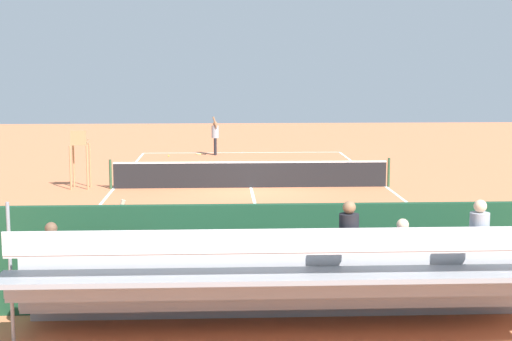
{
  "coord_description": "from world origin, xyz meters",
  "views": [
    {
      "loc": [
        1.12,
        27.57,
        4.54
      ],
      "look_at": [
        0.0,
        4.0,
        1.2
      ],
      "focal_mm": 53.52,
      "sensor_mm": 36.0,
      "label": 1
    }
  ],
  "objects_px": {
    "line_judge": "(122,248)",
    "equipment_bag": "(303,291)",
    "tennis_player": "(215,135)",
    "tennis_ball_near": "(169,156)",
    "tennis_racket": "(199,154)",
    "courtside_bench": "(382,269)",
    "umpire_chair": "(80,153)",
    "bleacher_stand": "(293,281)",
    "tennis_net": "(251,174)"
  },
  "relations": [
    {
      "from": "tennis_net",
      "to": "tennis_ball_near",
      "type": "distance_m",
      "value": 10.2
    },
    {
      "from": "courtside_bench",
      "to": "tennis_racket",
      "type": "distance_m",
      "value": 24.06
    },
    {
      "from": "tennis_net",
      "to": "tennis_ball_near",
      "type": "relative_size",
      "value": 156.06
    },
    {
      "from": "tennis_racket",
      "to": "equipment_bag",
      "type": "bearing_deg",
      "value": 96.26
    },
    {
      "from": "umpire_chair",
      "to": "line_judge",
      "type": "bearing_deg",
      "value": 103.49
    },
    {
      "from": "equipment_bag",
      "to": "tennis_racket",
      "type": "relative_size",
      "value": 1.56
    },
    {
      "from": "equipment_bag",
      "to": "tennis_racket",
      "type": "xyz_separation_m",
      "value": [
        2.61,
        -23.81,
        -0.16
      ]
    },
    {
      "from": "bleacher_stand",
      "to": "courtside_bench",
      "type": "distance_m",
      "value": 2.87
    },
    {
      "from": "line_judge",
      "to": "umpire_chair",
      "type": "bearing_deg",
      "value": -76.51
    },
    {
      "from": "umpire_chair",
      "to": "line_judge",
      "type": "height_order",
      "value": "umpire_chair"
    },
    {
      "from": "tennis_player",
      "to": "line_judge",
      "type": "relative_size",
      "value": 1.0
    },
    {
      "from": "bleacher_stand",
      "to": "line_judge",
      "type": "distance_m",
      "value": 3.76
    },
    {
      "from": "umpire_chair",
      "to": "tennis_racket",
      "type": "distance_m",
      "value": 11.15
    },
    {
      "from": "tennis_racket",
      "to": "tennis_ball_near",
      "type": "xyz_separation_m",
      "value": [
        1.47,
        0.89,
        0.02
      ]
    },
    {
      "from": "courtside_bench",
      "to": "tennis_racket",
      "type": "xyz_separation_m",
      "value": [
        4.18,
        -23.68,
        -0.54
      ]
    },
    {
      "from": "umpire_chair",
      "to": "tennis_player",
      "type": "xyz_separation_m",
      "value": [
        -4.84,
        -10.0,
        -0.3
      ]
    },
    {
      "from": "equipment_bag",
      "to": "tennis_ball_near",
      "type": "height_order",
      "value": "equipment_bag"
    },
    {
      "from": "tennis_racket",
      "to": "line_judge",
      "type": "xyz_separation_m",
      "value": [
        0.86,
        23.6,
        1.0
      ]
    },
    {
      "from": "tennis_net",
      "to": "tennis_player",
      "type": "relative_size",
      "value": 5.35
    },
    {
      "from": "bleacher_stand",
      "to": "tennis_racket",
      "type": "xyz_separation_m",
      "value": [
        2.23,
        -25.75,
        -0.93
      ]
    },
    {
      "from": "tennis_ball_near",
      "to": "line_judge",
      "type": "height_order",
      "value": "line_judge"
    },
    {
      "from": "tennis_ball_near",
      "to": "line_judge",
      "type": "xyz_separation_m",
      "value": [
        -0.62,
        22.71,
        0.98
      ]
    },
    {
      "from": "tennis_ball_near",
      "to": "line_judge",
      "type": "bearing_deg",
      "value": 91.56
    },
    {
      "from": "bleacher_stand",
      "to": "umpire_chair",
      "type": "bearing_deg",
      "value": -67.9
    },
    {
      "from": "equipment_bag",
      "to": "tennis_ball_near",
      "type": "distance_m",
      "value": 23.28
    },
    {
      "from": "tennis_net",
      "to": "tennis_player",
      "type": "xyz_separation_m",
      "value": [
        1.36,
        -10.1,
        0.51
      ]
    },
    {
      "from": "tennis_racket",
      "to": "courtside_bench",
      "type": "bearing_deg",
      "value": 100.01
    },
    {
      "from": "tennis_net",
      "to": "courtside_bench",
      "type": "distance_m",
      "value": 13.43
    },
    {
      "from": "courtside_bench",
      "to": "tennis_ball_near",
      "type": "xyz_separation_m",
      "value": [
        5.65,
        -22.79,
        -0.53
      ]
    },
    {
      "from": "bleacher_stand",
      "to": "umpire_chair",
      "type": "height_order",
      "value": "bleacher_stand"
    },
    {
      "from": "umpire_chair",
      "to": "courtside_bench",
      "type": "bearing_deg",
      "value": 121.59
    },
    {
      "from": "equipment_bag",
      "to": "tennis_player",
      "type": "distance_m",
      "value": 23.58
    },
    {
      "from": "tennis_net",
      "to": "tennis_racket",
      "type": "relative_size",
      "value": 17.91
    },
    {
      "from": "courtside_bench",
      "to": "tennis_racket",
      "type": "relative_size",
      "value": 3.13
    },
    {
      "from": "line_judge",
      "to": "equipment_bag",
      "type": "bearing_deg",
      "value": 176.45
    },
    {
      "from": "tennis_racket",
      "to": "tennis_ball_near",
      "type": "distance_m",
      "value": 1.72
    },
    {
      "from": "tennis_player",
      "to": "tennis_ball_near",
      "type": "distance_m",
      "value": 2.54
    },
    {
      "from": "tennis_player",
      "to": "tennis_racket",
      "type": "xyz_separation_m",
      "value": [
        0.8,
        -0.31,
        -1.0
      ]
    },
    {
      "from": "bleacher_stand",
      "to": "tennis_ball_near",
      "type": "relative_size",
      "value": 137.27
    },
    {
      "from": "bleacher_stand",
      "to": "tennis_racket",
      "type": "height_order",
      "value": "bleacher_stand"
    },
    {
      "from": "equipment_bag",
      "to": "tennis_ball_near",
      "type": "xyz_separation_m",
      "value": [
        4.09,
        -22.92,
        -0.15
      ]
    },
    {
      "from": "courtside_bench",
      "to": "umpire_chair",
      "type": "bearing_deg",
      "value": -58.41
    },
    {
      "from": "umpire_chair",
      "to": "tennis_player",
      "type": "distance_m",
      "value": 11.11
    },
    {
      "from": "courtside_bench",
      "to": "equipment_bag",
      "type": "relative_size",
      "value": 2.0
    },
    {
      "from": "umpire_chair",
      "to": "tennis_ball_near",
      "type": "bearing_deg",
      "value": -105.26
    },
    {
      "from": "tennis_player",
      "to": "tennis_ball_near",
      "type": "xyz_separation_m",
      "value": [
        2.27,
        0.58,
        -0.98
      ]
    },
    {
      "from": "tennis_ball_near",
      "to": "umpire_chair",
      "type": "bearing_deg",
      "value": 74.74
    },
    {
      "from": "tennis_net",
      "to": "bleacher_stand",
      "type": "height_order",
      "value": "bleacher_stand"
    },
    {
      "from": "equipment_bag",
      "to": "line_judge",
      "type": "height_order",
      "value": "line_judge"
    },
    {
      "from": "line_judge",
      "to": "courtside_bench",
      "type": "bearing_deg",
      "value": 179.01
    }
  ]
}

